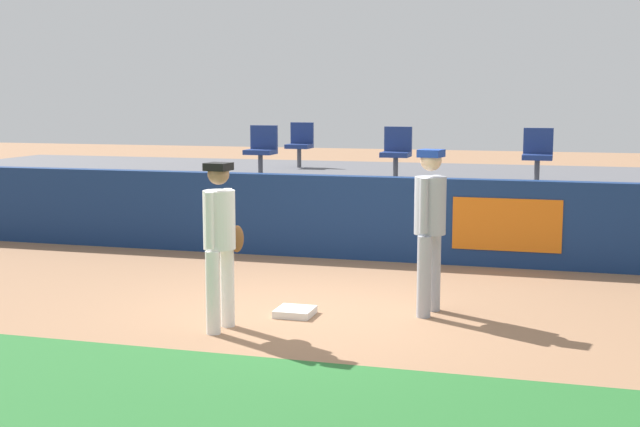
# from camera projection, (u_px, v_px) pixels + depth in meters

# --- Properties ---
(ground_plane) EXTENTS (60.00, 60.00, 0.00)m
(ground_plane) POSITION_uv_depth(u_px,v_px,m) (313.00, 313.00, 9.46)
(ground_plane) COLOR #936B4C
(grass_foreground_strip) EXTENTS (18.00, 2.80, 0.01)m
(grass_foreground_strip) POSITION_uv_depth(u_px,v_px,m) (199.00, 410.00, 6.51)
(grass_foreground_strip) COLOR #26662B
(grass_foreground_strip) RESTS_ON ground_plane
(first_base) EXTENTS (0.40, 0.40, 0.08)m
(first_base) POSITION_uv_depth(u_px,v_px,m) (295.00, 312.00, 9.34)
(first_base) COLOR white
(first_base) RESTS_ON ground_plane
(player_fielder_home) EXTENTS (0.37, 0.53, 1.73)m
(player_fielder_home) POSITION_uv_depth(u_px,v_px,m) (220.00, 234.00, 8.64)
(player_fielder_home) COLOR white
(player_fielder_home) RESTS_ON ground_plane
(player_runner_visitor) EXTENTS (0.40, 0.50, 1.82)m
(player_runner_visitor) POSITION_uv_depth(u_px,v_px,m) (430.00, 220.00, 9.28)
(player_runner_visitor) COLOR #9EA3AD
(player_runner_visitor) RESTS_ON ground_plane
(field_wall) EXTENTS (18.00, 0.26, 1.23)m
(field_wall) POSITION_uv_depth(u_px,v_px,m) (376.00, 218.00, 12.48)
(field_wall) COLOR navy
(field_wall) RESTS_ON ground_plane
(bleacher_platform) EXTENTS (18.00, 4.80, 1.07)m
(bleacher_platform) POSITION_uv_depth(u_px,v_px,m) (407.00, 203.00, 14.95)
(bleacher_platform) COLOR #59595E
(bleacher_platform) RESTS_ON ground_plane
(seat_front_right) EXTENTS (0.45, 0.44, 0.84)m
(seat_front_right) POSITION_uv_depth(u_px,v_px,m) (538.00, 152.00, 13.13)
(seat_front_right) COLOR #4C4C51
(seat_front_right) RESTS_ON bleacher_platform
(seat_front_left) EXTENTS (0.47, 0.44, 0.84)m
(seat_front_left) POSITION_uv_depth(u_px,v_px,m) (262.00, 147.00, 14.36)
(seat_front_left) COLOR #4C4C51
(seat_front_left) RESTS_ON bleacher_platform
(seat_back_left) EXTENTS (0.44, 0.44, 0.84)m
(seat_back_left) POSITION_uv_depth(u_px,v_px,m) (300.00, 142.00, 16.04)
(seat_back_left) COLOR #4C4C51
(seat_back_left) RESTS_ON bleacher_platform
(seat_front_center) EXTENTS (0.45, 0.44, 0.84)m
(seat_front_center) POSITION_uv_depth(u_px,v_px,m) (397.00, 150.00, 13.73)
(seat_front_center) COLOR #4C4C51
(seat_front_center) RESTS_ON bleacher_platform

